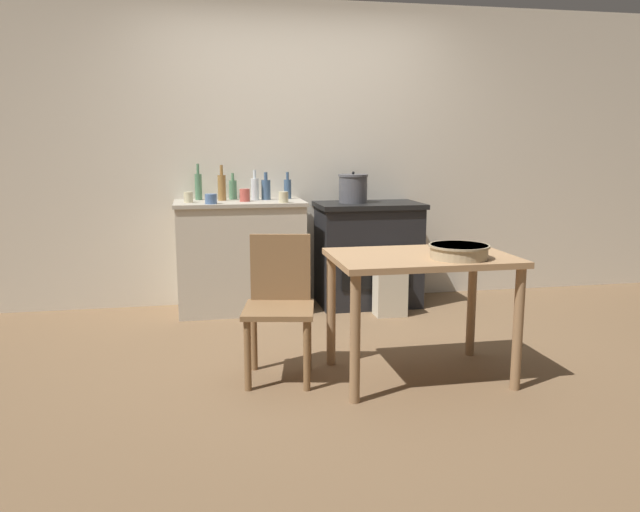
# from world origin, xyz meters

# --- Properties ---
(ground_plane) EXTENTS (14.00, 14.00, 0.00)m
(ground_plane) POSITION_xyz_m (0.00, 0.00, 0.00)
(ground_plane) COLOR brown
(wall_back) EXTENTS (8.00, 0.07, 2.55)m
(wall_back) POSITION_xyz_m (0.00, 1.58, 1.27)
(wall_back) COLOR beige
(wall_back) RESTS_ON ground_plane
(counter_cabinet) EXTENTS (1.05, 0.56, 0.91)m
(counter_cabinet) POSITION_xyz_m (-0.50, 1.28, 0.46)
(counter_cabinet) COLOR beige
(counter_cabinet) RESTS_ON ground_plane
(stove) EXTENTS (0.88, 0.58, 0.88)m
(stove) POSITION_xyz_m (0.59, 1.28, 0.44)
(stove) COLOR black
(stove) RESTS_ON ground_plane
(work_table) EXTENTS (1.03, 0.70, 0.74)m
(work_table) POSITION_xyz_m (0.43, -0.45, 0.62)
(work_table) COLOR #A87F56
(work_table) RESTS_ON ground_plane
(chair) EXTENTS (0.47, 0.47, 0.84)m
(chair) POSITION_xyz_m (-0.38, -0.28, 0.45)
(chair) COLOR olive
(chair) RESTS_ON ground_plane
(flour_sack) EXTENTS (0.25, 0.17, 0.38)m
(flour_sack) POSITION_xyz_m (0.67, 0.88, 0.19)
(flour_sack) COLOR beige
(flour_sack) RESTS_ON ground_plane
(stock_pot) EXTENTS (0.25, 0.25, 0.26)m
(stock_pot) POSITION_xyz_m (0.46, 1.30, 1.00)
(stock_pot) COLOR #4C4C51
(stock_pot) RESTS_ON stove
(mixing_bowl_large) EXTENTS (0.34, 0.34, 0.08)m
(mixing_bowl_large) POSITION_xyz_m (0.59, -0.60, 0.78)
(mixing_bowl_large) COLOR tan
(mixing_bowl_large) RESTS_ON work_table
(bottle_far_left) EXTENTS (0.06, 0.06, 0.30)m
(bottle_far_left) POSITION_xyz_m (-0.82, 1.47, 1.02)
(bottle_far_left) COLOR #517F5B
(bottle_far_left) RESTS_ON counter_cabinet
(bottle_left) EXTENTS (0.06, 0.06, 0.22)m
(bottle_left) POSITION_xyz_m (-0.08, 1.44, 1.00)
(bottle_left) COLOR #3D5675
(bottle_left) RESTS_ON counter_cabinet
(bottle_mid_left) EXTENTS (0.07, 0.07, 0.22)m
(bottle_mid_left) POSITION_xyz_m (-0.54, 1.49, 0.99)
(bottle_mid_left) COLOR #517F5B
(bottle_mid_left) RESTS_ON counter_cabinet
(bottle_center_left) EXTENTS (0.07, 0.07, 0.29)m
(bottle_center_left) POSITION_xyz_m (-0.63, 1.37, 1.02)
(bottle_center_left) COLOR olive
(bottle_center_left) RESTS_ON counter_cabinet
(bottle_center) EXTENTS (0.06, 0.06, 0.25)m
(bottle_center) POSITION_xyz_m (-0.36, 1.35, 1.00)
(bottle_center) COLOR silver
(bottle_center) RESTS_ON counter_cabinet
(bottle_center_right) EXTENTS (0.08, 0.08, 0.23)m
(bottle_center_right) POSITION_xyz_m (-0.27, 1.38, 1.00)
(bottle_center_right) COLOR #3D5675
(bottle_center_right) RESTS_ON counter_cabinet
(cup_mid_right) EXTENTS (0.07, 0.07, 0.08)m
(cup_mid_right) POSITION_xyz_m (-0.90, 1.23, 0.95)
(cup_mid_right) COLOR beige
(cup_mid_right) RESTS_ON counter_cabinet
(cup_right) EXTENTS (0.08, 0.08, 0.10)m
(cup_right) POSITION_xyz_m (-0.46, 1.25, 0.96)
(cup_right) COLOR #B74C42
(cup_right) RESTS_ON counter_cabinet
(cup_far_right) EXTENTS (0.08, 0.08, 0.09)m
(cup_far_right) POSITION_xyz_m (-0.16, 1.08, 0.95)
(cup_far_right) COLOR beige
(cup_far_right) RESTS_ON counter_cabinet
(cup_end_right) EXTENTS (0.09, 0.09, 0.08)m
(cup_end_right) POSITION_xyz_m (-0.73, 1.09, 0.95)
(cup_end_right) COLOR #4C6B99
(cup_end_right) RESTS_ON counter_cabinet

